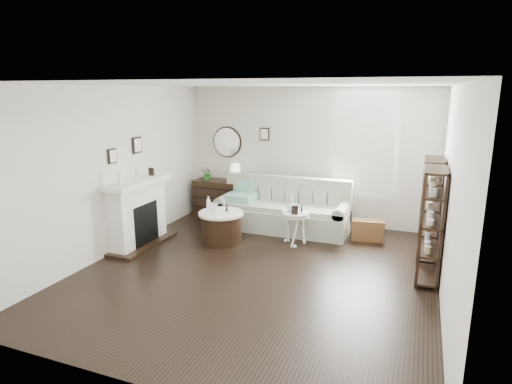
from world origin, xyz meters
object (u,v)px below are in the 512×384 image
at_px(sofa, 283,212).
at_px(dresser, 221,198).
at_px(pedestal_table, 296,215).
at_px(drum_table, 221,227).

xyz_separation_m(sofa, dresser, (-1.51, 0.39, 0.05)).
distance_m(dresser, pedestal_table, 2.31).
distance_m(sofa, pedestal_table, 0.94).
bearing_deg(sofa, drum_table, -124.88).
xyz_separation_m(sofa, pedestal_table, (0.48, -0.78, 0.21)).
bearing_deg(pedestal_table, dresser, 149.45).
relative_size(sofa, drum_table, 3.22).
height_order(drum_table, pedestal_table, pedestal_table).
distance_m(drum_table, pedestal_table, 1.33).
bearing_deg(sofa, pedestal_table, -58.54).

